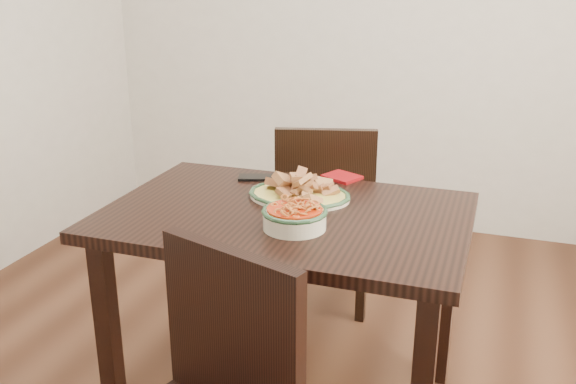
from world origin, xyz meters
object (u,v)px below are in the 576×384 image
(dining_table, at_px, (286,239))
(smartphone, at_px, (256,177))
(fish_plate, at_px, (299,186))
(noodle_bowl, at_px, (295,215))
(chair_far, at_px, (325,209))

(dining_table, relative_size, smartphone, 9.22)
(fish_plate, xyz_separation_m, noodle_bowl, (0.07, -0.26, -0.00))
(dining_table, distance_m, smartphone, 0.38)
(chair_far, relative_size, fish_plate, 2.51)
(smartphone, bearing_deg, dining_table, -70.39)
(dining_table, distance_m, chair_far, 0.71)
(dining_table, relative_size, fish_plate, 3.36)
(fish_plate, height_order, noodle_bowl, fish_plate)
(chair_far, bearing_deg, fish_plate, 81.44)
(dining_table, distance_m, fish_plate, 0.20)
(chair_far, xyz_separation_m, noodle_bowl, (0.13, -0.82, 0.29))
(dining_table, xyz_separation_m, noodle_bowl, (0.07, -0.13, 0.14))
(fish_plate, bearing_deg, chair_far, 96.30)
(fish_plate, bearing_deg, smartphone, 145.51)
(noodle_bowl, distance_m, smartphone, 0.51)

